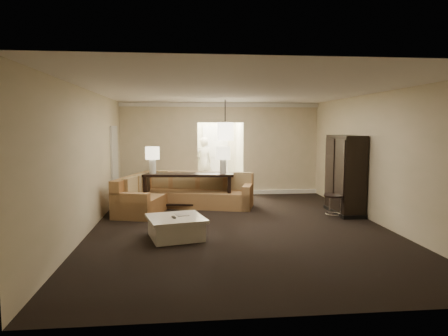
{
  "coord_description": "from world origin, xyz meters",
  "views": [
    {
      "loc": [
        -1.14,
        -8.08,
        2.07
      ],
      "look_at": [
        -0.19,
        1.2,
        1.11
      ],
      "focal_mm": 32.0,
      "sensor_mm": 36.0,
      "label": 1
    }
  ],
  "objects": [
    {
      "name": "crown_molding",
      "position": [
        0.0,
        3.95,
        2.73
      ],
      "size": [
        6.0,
        0.1,
        0.12
      ],
      "primitive_type": "cube",
      "color": "white",
      "rests_on": "wall_back"
    },
    {
      "name": "wall_right",
      "position": [
        3.0,
        0.0,
        1.4
      ],
      "size": [
        0.04,
        8.0,
        2.8
      ],
      "primitive_type": "cube",
      "color": "beige",
      "rests_on": "ground"
    },
    {
      "name": "console_table",
      "position": [
        -1.03,
        2.0,
        0.53
      ],
      "size": [
        2.35,
        0.75,
        0.89
      ],
      "rotation": [
        0.0,
        0.0,
        -0.1
      ],
      "color": "black",
      "rests_on": "ground"
    },
    {
      "name": "side_door",
      "position": [
        -2.97,
        2.8,
        1.05
      ],
      "size": [
        0.05,
        0.9,
        2.1
      ],
      "primitive_type": "cube",
      "color": "silver",
      "rests_on": "ground"
    },
    {
      "name": "wall_back",
      "position": [
        0.0,
        4.0,
        1.4
      ],
      "size": [
        6.0,
        0.04,
        2.8
      ],
      "primitive_type": "cube",
      "color": "beige",
      "rests_on": "ground"
    },
    {
      "name": "wall_left",
      "position": [
        -3.0,
        0.0,
        1.4
      ],
      "size": [
        0.04,
        8.0,
        2.8
      ],
      "primitive_type": "cube",
      "color": "beige",
      "rests_on": "ground"
    },
    {
      "name": "table_lamp_left",
      "position": [
        -1.91,
        2.09,
        1.35
      ],
      "size": [
        0.36,
        0.36,
        0.68
      ],
      "color": "silver",
      "rests_on": "console_table"
    },
    {
      "name": "coffee_table",
      "position": [
        -1.29,
        -0.73,
        0.21
      ],
      "size": [
        1.21,
        1.21,
        0.42
      ],
      "rotation": [
        0.0,
        0.0,
        0.24
      ],
      "color": "silver",
      "rests_on": "ground"
    },
    {
      "name": "person",
      "position": [
        -0.45,
        5.6,
        0.95
      ],
      "size": [
        0.78,
        0.62,
        1.9
      ],
      "primitive_type": "imported",
      "rotation": [
        0.0,
        0.0,
        3.4
      ],
      "color": "beige",
      "rests_on": "ground"
    },
    {
      "name": "drink_table",
      "position": [
        2.25,
        0.56,
        0.38
      ],
      "size": [
        0.42,
        0.42,
        0.53
      ],
      "rotation": [
        0.0,
        0.0,
        -0.34
      ],
      "color": "black",
      "rests_on": "ground"
    },
    {
      "name": "baseboard",
      "position": [
        0.0,
        3.95,
        0.06
      ],
      "size": [
        6.0,
        0.1,
        0.12
      ],
      "primitive_type": "cube",
      "color": "white",
      "rests_on": "ground"
    },
    {
      "name": "sectional_sofa",
      "position": [
        -1.28,
        1.99,
        0.36
      ],
      "size": [
        3.49,
        2.54,
        0.89
      ],
      "rotation": [
        0.0,
        0.0,
        -0.28
      ],
      "color": "brown",
      "rests_on": "ground"
    },
    {
      "name": "ceiling",
      "position": [
        0.0,
        0.0,
        2.8
      ],
      "size": [
        6.0,
        8.0,
        0.02
      ],
      "primitive_type": "cube",
      "color": "white",
      "rests_on": "wall_back"
    },
    {
      "name": "pendant_light",
      "position": [
        0.0,
        2.7,
        1.95
      ],
      "size": [
        0.38,
        0.38,
        1.09
      ],
      "color": "black",
      "rests_on": "ceiling"
    },
    {
      "name": "foyer",
      "position": [
        0.0,
        5.34,
        1.3
      ],
      "size": [
        1.44,
        2.02,
        2.8
      ],
      "color": "silver",
      "rests_on": "ground"
    },
    {
      "name": "armoire",
      "position": [
        2.69,
        1.01,
        0.9
      ],
      "size": [
        0.56,
        1.3,
        1.87
      ],
      "color": "black",
      "rests_on": "ground"
    },
    {
      "name": "table_lamp_right",
      "position": [
        -0.14,
        1.91,
        1.35
      ],
      "size": [
        0.36,
        0.36,
        0.68
      ],
      "color": "silver",
      "rests_on": "console_table"
    },
    {
      "name": "ground",
      "position": [
        0.0,
        0.0,
        0.0
      ],
      "size": [
        8.0,
        8.0,
        0.0
      ],
      "primitive_type": "plane",
      "color": "black",
      "rests_on": "ground"
    },
    {
      "name": "wall_front",
      "position": [
        0.0,
        -4.0,
        1.4
      ],
      "size": [
        6.0,
        0.04,
        2.8
      ],
      "primitive_type": "cube",
      "color": "beige",
      "rests_on": "ground"
    }
  ]
}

